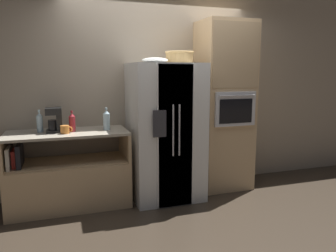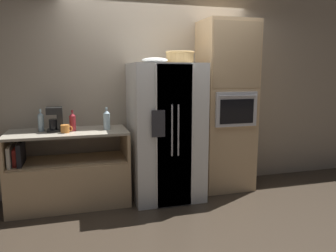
{
  "view_description": "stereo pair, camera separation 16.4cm",
  "coord_description": "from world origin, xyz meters",
  "px_view_note": "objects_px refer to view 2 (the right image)",
  "views": [
    {
      "loc": [
        -1.28,
        -3.86,
        1.62
      ],
      "look_at": [
        -0.01,
        -0.04,
        0.95
      ],
      "focal_mm": 35.0,
      "sensor_mm": 36.0,
      "label": 1
    },
    {
      "loc": [
        -1.12,
        -3.91,
        1.62
      ],
      "look_at": [
        -0.01,
        -0.04,
        0.95
      ],
      "focal_mm": 35.0,
      "sensor_mm": 36.0,
      "label": 2
    }
  ],
  "objects_px": {
    "coffee_maker": "(56,118)",
    "bottle_short": "(107,120)",
    "bottle_wide": "(73,122)",
    "wall_oven": "(226,107)",
    "refrigerator": "(166,132)",
    "fruit_bowl": "(155,60)",
    "mug": "(65,129)",
    "bottle_tall": "(41,121)",
    "wicker_basket": "(180,57)"
  },
  "relations": [
    {
      "from": "bottle_wide",
      "to": "wall_oven",
      "type": "bearing_deg",
      "value": 1.15
    },
    {
      "from": "fruit_bowl",
      "to": "bottle_wide",
      "type": "relative_size",
      "value": 1.24
    },
    {
      "from": "bottle_wide",
      "to": "coffee_maker",
      "type": "bearing_deg",
      "value": 165.74
    },
    {
      "from": "refrigerator",
      "to": "bottle_wide",
      "type": "relative_size",
      "value": 6.81
    },
    {
      "from": "refrigerator",
      "to": "fruit_bowl",
      "type": "distance_m",
      "value": 0.91
    },
    {
      "from": "wicker_basket",
      "to": "refrigerator",
      "type": "bearing_deg",
      "value": -173.8
    },
    {
      "from": "fruit_bowl",
      "to": "mug",
      "type": "height_order",
      "value": "fruit_bowl"
    },
    {
      "from": "wicker_basket",
      "to": "coffee_maker",
      "type": "xyz_separation_m",
      "value": [
        -1.51,
        0.09,
        -0.73
      ]
    },
    {
      "from": "fruit_bowl",
      "to": "bottle_short",
      "type": "xyz_separation_m",
      "value": [
        -0.58,
        0.14,
        -0.71
      ]
    },
    {
      "from": "bottle_short",
      "to": "refrigerator",
      "type": "bearing_deg",
      "value": -4.37
    },
    {
      "from": "fruit_bowl",
      "to": "coffee_maker",
      "type": "bearing_deg",
      "value": 170.52
    },
    {
      "from": "wall_oven",
      "to": "bottle_short",
      "type": "xyz_separation_m",
      "value": [
        -1.62,
        -0.05,
        -0.11
      ]
    },
    {
      "from": "fruit_bowl",
      "to": "wall_oven",
      "type": "bearing_deg",
      "value": 10.27
    },
    {
      "from": "wall_oven",
      "to": "wicker_basket",
      "type": "xyz_separation_m",
      "value": [
        -0.69,
        -0.08,
        0.66
      ]
    },
    {
      "from": "refrigerator",
      "to": "wall_oven",
      "type": "relative_size",
      "value": 0.75
    },
    {
      "from": "wall_oven",
      "to": "bottle_wide",
      "type": "height_order",
      "value": "wall_oven"
    },
    {
      "from": "refrigerator",
      "to": "wall_oven",
      "type": "height_order",
      "value": "wall_oven"
    },
    {
      "from": "bottle_short",
      "to": "mug",
      "type": "relative_size",
      "value": 2.03
    },
    {
      "from": "refrigerator",
      "to": "bottle_tall",
      "type": "xyz_separation_m",
      "value": [
        -1.5,
        0.15,
        0.17
      ]
    },
    {
      "from": "bottle_tall",
      "to": "bottle_short",
      "type": "distance_m",
      "value": 0.77
    },
    {
      "from": "refrigerator",
      "to": "wicker_basket",
      "type": "distance_m",
      "value": 0.96
    },
    {
      "from": "refrigerator",
      "to": "mug",
      "type": "xyz_separation_m",
      "value": [
        -1.22,
        -0.03,
        0.1
      ]
    },
    {
      "from": "bottle_tall",
      "to": "coffee_maker",
      "type": "xyz_separation_m",
      "value": [
        0.18,
        -0.04,
        0.04
      ]
    },
    {
      "from": "bottle_tall",
      "to": "coffee_maker",
      "type": "bearing_deg",
      "value": -12.49
    },
    {
      "from": "wicker_basket",
      "to": "mug",
      "type": "height_order",
      "value": "wicker_basket"
    },
    {
      "from": "wicker_basket",
      "to": "bottle_wide",
      "type": "bearing_deg",
      "value": 178.18
    },
    {
      "from": "wicker_basket",
      "to": "fruit_bowl",
      "type": "bearing_deg",
      "value": -163.2
    },
    {
      "from": "fruit_bowl",
      "to": "refrigerator",
      "type": "bearing_deg",
      "value": 28.72
    },
    {
      "from": "wicker_basket",
      "to": "bottle_tall",
      "type": "bearing_deg",
      "value": 175.66
    },
    {
      "from": "bottle_wide",
      "to": "fruit_bowl",
      "type": "bearing_deg",
      "value": -8.57
    },
    {
      "from": "fruit_bowl",
      "to": "bottle_short",
      "type": "height_order",
      "value": "fruit_bowl"
    },
    {
      "from": "coffee_maker",
      "to": "bottle_short",
      "type": "bearing_deg",
      "value": -5.29
    },
    {
      "from": "wicker_basket",
      "to": "bottle_wide",
      "type": "relative_size",
      "value": 1.44
    },
    {
      "from": "refrigerator",
      "to": "coffee_maker",
      "type": "distance_m",
      "value": 1.34
    },
    {
      "from": "bottle_tall",
      "to": "coffee_maker",
      "type": "height_order",
      "value": "coffee_maker"
    },
    {
      "from": "wall_oven",
      "to": "bottle_tall",
      "type": "distance_m",
      "value": 2.39
    },
    {
      "from": "bottle_short",
      "to": "bottle_wide",
      "type": "distance_m",
      "value": 0.4
    },
    {
      "from": "wall_oven",
      "to": "bottle_wide",
      "type": "distance_m",
      "value": 2.02
    },
    {
      "from": "mug",
      "to": "coffee_maker",
      "type": "height_order",
      "value": "coffee_maker"
    },
    {
      "from": "wall_oven",
      "to": "coffee_maker",
      "type": "xyz_separation_m",
      "value": [
        -2.2,
        0.01,
        -0.07
      ]
    },
    {
      "from": "wall_oven",
      "to": "fruit_bowl",
      "type": "distance_m",
      "value": 1.22
    },
    {
      "from": "fruit_bowl",
      "to": "coffee_maker",
      "type": "xyz_separation_m",
      "value": [
        -1.16,
        0.19,
        -0.68
      ]
    },
    {
      "from": "wall_oven",
      "to": "mug",
      "type": "xyz_separation_m",
      "value": [
        -2.1,
        -0.13,
        -0.18
      ]
    },
    {
      "from": "bottle_short",
      "to": "mug",
      "type": "bearing_deg",
      "value": -170.15
    },
    {
      "from": "wall_oven",
      "to": "bottle_tall",
      "type": "bearing_deg",
      "value": 178.91
    },
    {
      "from": "bottle_wide",
      "to": "coffee_maker",
      "type": "distance_m",
      "value": 0.19
    },
    {
      "from": "fruit_bowl",
      "to": "coffee_maker",
      "type": "relative_size",
      "value": 1.09
    },
    {
      "from": "mug",
      "to": "coffee_maker",
      "type": "bearing_deg",
      "value": 125.64
    },
    {
      "from": "wicker_basket",
      "to": "bottle_tall",
      "type": "distance_m",
      "value": 1.86
    },
    {
      "from": "bottle_tall",
      "to": "fruit_bowl",
      "type": "bearing_deg",
      "value": -9.88
    }
  ]
}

